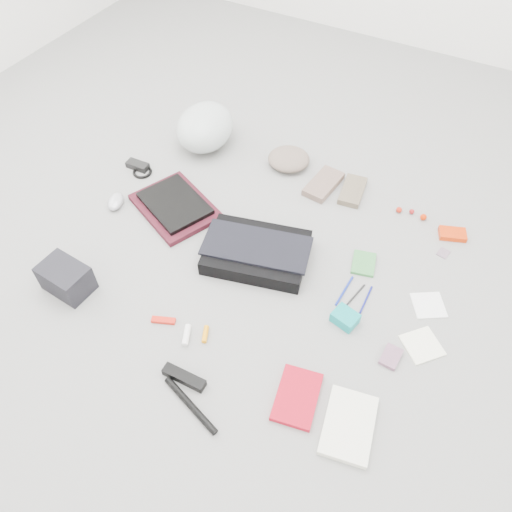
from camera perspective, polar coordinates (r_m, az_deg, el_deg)
The scene contains 33 objects.
ground_plane at distance 2.00m, azimuth 0.00°, elevation -0.92°, with size 4.00×4.00×0.00m, color gray.
messenger_bag at distance 1.99m, azimuth 0.07°, elevation 0.43°, with size 0.40×0.28×0.07m, color black.
bag_flap at distance 1.96m, azimuth 0.07°, elevation 1.16°, with size 0.42×0.19×0.01m, color black.
laptop_sleeve at distance 2.23m, azimuth -9.20°, elevation 5.55°, with size 0.36×0.27×0.03m, color #43101B.
laptop at distance 2.21m, azimuth -9.28°, elevation 5.97°, with size 0.30×0.22×0.02m, color black.
bike_helmet at distance 2.51m, azimuth -5.85°, elevation 14.45°, with size 0.27×0.33×0.20m, color silver.
beanie at distance 2.41m, azimuth 3.77°, elevation 11.00°, with size 0.20×0.19×0.07m, color #7A665A.
mitten_left at distance 2.32m, azimuth 7.71°, elevation 8.15°, with size 0.11×0.21×0.03m, color #7B6155.
mitten_right at distance 2.31m, azimuth 10.98°, elevation 7.33°, with size 0.09×0.19×0.03m, color #6D5F4B.
power_brick at distance 2.47m, azimuth -13.37°, elevation 10.04°, with size 0.11×0.05×0.03m, color black.
cable_coil at distance 2.44m, azimuth -12.85°, elevation 9.35°, with size 0.09×0.09×0.01m, color black.
mouse at distance 2.30m, azimuth -15.75°, elevation 6.02°, with size 0.06×0.11×0.04m, color #ADADB6.
camera_bag at distance 2.01m, azimuth -20.88°, elevation -2.38°, with size 0.18×0.13×0.12m, color black.
multitool at distance 1.87m, azimuth -10.52°, elevation -7.24°, with size 0.09×0.02×0.01m, color red.
toiletry_tube_white at distance 1.81m, azimuth -7.95°, elevation -8.94°, with size 0.02×0.02×0.08m, color white.
toiletry_tube_orange at distance 1.81m, azimuth -5.81°, elevation -8.88°, with size 0.02×0.02×0.07m, color orange.
u_lock at distance 1.73m, azimuth -8.22°, elevation -13.57°, with size 0.15×0.04×0.03m, color black.
bike_pump at distance 1.69m, azimuth -7.49°, elevation -16.53°, with size 0.02×0.02×0.25m, color black.
book_red at distance 1.70m, azimuth 4.72°, elevation -15.75°, with size 0.13×0.20×0.02m, color red.
book_white at distance 1.68m, azimuth 10.54°, elevation -18.49°, with size 0.15×0.23×0.02m, color white.
notepad at distance 2.04m, azimuth 12.20°, elevation -0.83°, with size 0.09×0.12×0.01m, color #387E3D.
pen_blue at distance 1.94m, azimuth 10.07°, elevation -3.92°, with size 0.01×0.01×0.15m, color navy.
pen_black at distance 1.94m, azimuth 11.30°, elevation -4.40°, with size 0.01×0.01×0.13m, color black.
pen_navy at distance 1.93m, azimuth 12.47°, elevation -4.89°, with size 0.01×0.01×0.14m, color navy.
accordion_wallet at distance 1.85m, azimuth 10.15°, elevation -6.97°, with size 0.09×0.07×0.04m, color #0A9695.
card_deck at distance 1.82m, azimuth 15.16°, elevation -11.05°, with size 0.06×0.09×0.02m, color #855A73.
napkin_top at distance 1.98m, azimuth 19.11°, elevation -5.34°, with size 0.11×0.11×0.01m, color white.
napkin_bottom at distance 1.88m, azimuth 18.45°, elevation -9.65°, with size 0.12×0.12×0.01m, color white.
lollipop_a at distance 2.27m, azimuth 16.03°, elevation 5.09°, with size 0.03×0.03×0.03m, color #B51F0D.
lollipop_b at distance 2.28m, azimuth 17.37°, elevation 4.87°, with size 0.02×0.02×0.02m, color maroon.
lollipop_c at distance 2.27m, azimuth 18.58°, elevation 4.23°, with size 0.03×0.03×0.03m, color #C52400.
altoids_tin at distance 2.24m, azimuth 21.54°, elevation 2.36°, with size 0.11×0.07×0.02m, color red.
stamp_sheet at distance 2.17m, azimuth 20.63°, elevation 0.32°, with size 0.04×0.05×0.00m, color slate.
Camera 1 is at (0.60, -1.10, 1.56)m, focal length 35.00 mm.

